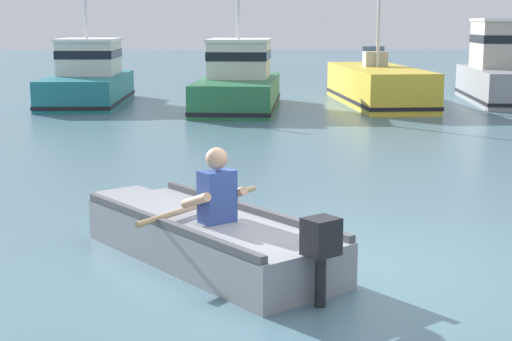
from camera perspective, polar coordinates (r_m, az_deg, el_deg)
The scene contains 6 objects.
ground_plane at distance 7.87m, azimuth 5.20°, elevation -6.99°, with size 120.00×120.00×0.00m, color slate.
rowboat_with_person at distance 8.02m, azimuth -3.73°, elevation -4.75°, with size 2.71×3.33×1.19m.
moored_boat_teal at distance 23.63m, azimuth -12.09°, elevation 6.48°, with size 2.22×5.19×4.00m.
moored_boat_green at distance 21.89m, azimuth -1.27°, elevation 6.40°, with size 2.77×5.67×4.47m.
moored_boat_yellow at distance 23.24m, azimuth 8.87°, elevation 6.06°, with size 2.13×6.26×4.00m.
moored_boat_grey at distance 24.72m, azimuth 17.42°, elevation 6.87°, with size 2.54×5.37×2.47m.
Camera 1 is at (-1.11, -7.41, 2.40)m, focal length 55.01 mm.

